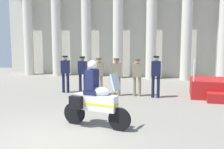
# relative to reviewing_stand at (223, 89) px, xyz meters

# --- Properties ---
(ground_plane) EXTENTS (28.00, 28.00, 0.00)m
(ground_plane) POSITION_rel_reviewing_stand_xyz_m (-4.98, -6.16, -0.37)
(ground_plane) COLOR gray
(colonnade_backdrop) EXTENTS (15.87, 1.46, 8.10)m
(colonnade_backdrop) POSITION_rel_reviewing_stand_xyz_m (-5.53, 5.11, 3.82)
(colonnade_backdrop) COLOR beige
(colonnade_backdrop) RESTS_ON ground_plane
(reviewing_stand) EXTENTS (2.64, 2.22, 1.66)m
(reviewing_stand) POSITION_rel_reviewing_stand_xyz_m (0.00, 0.00, 0.00)
(reviewing_stand) COLOR #A51919
(reviewing_stand) RESTS_ON ground_plane
(officer_in_row_0) EXTENTS (0.41, 0.27, 1.69)m
(officer_in_row_0) POSITION_rel_reviewing_stand_xyz_m (-6.85, -0.57, 0.63)
(officer_in_row_0) COLOR #141938
(officer_in_row_0) RESTS_ON ground_plane
(officer_in_row_1) EXTENTS (0.41, 0.27, 1.68)m
(officer_in_row_1) POSITION_rel_reviewing_stand_xyz_m (-6.01, -0.62, 0.63)
(officer_in_row_1) COLOR #141938
(officer_in_row_1) RESTS_ON ground_plane
(officer_in_row_2) EXTENTS (0.41, 0.27, 1.63)m
(officer_in_row_2) POSITION_rel_reviewing_stand_xyz_m (-5.23, -0.70, 0.60)
(officer_in_row_2) COLOR #7A7056
(officer_in_row_2) RESTS_ON ground_plane
(officer_in_row_3) EXTENTS (0.41, 0.27, 1.63)m
(officer_in_row_3) POSITION_rel_reviewing_stand_xyz_m (-4.44, -0.69, 0.60)
(officer_in_row_3) COLOR #7A7056
(officer_in_row_3) RESTS_ON ground_plane
(officer_in_row_4) EXTENTS (0.41, 0.27, 1.61)m
(officer_in_row_4) POSITION_rel_reviewing_stand_xyz_m (-3.56, -0.56, 0.58)
(officer_in_row_4) COLOR #847A5B
(officer_in_row_4) RESTS_ON ground_plane
(officer_in_row_5) EXTENTS (0.41, 0.27, 1.75)m
(officer_in_row_5) POSITION_rel_reviewing_stand_xyz_m (-2.76, -0.69, 0.67)
(officer_in_row_5) COLOR #141938
(officer_in_row_5) RESTS_ON ground_plane
(motorcycle_with_rider) EXTENTS (2.07, 0.82, 1.90)m
(motorcycle_with_rider) POSITION_rel_reviewing_stand_xyz_m (-4.15, -4.93, 0.43)
(motorcycle_with_rider) COLOR black
(motorcycle_with_rider) RESTS_ON ground_plane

